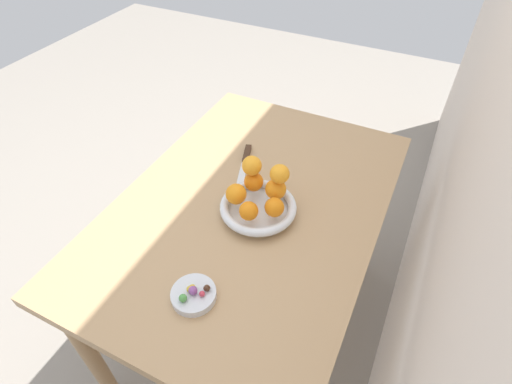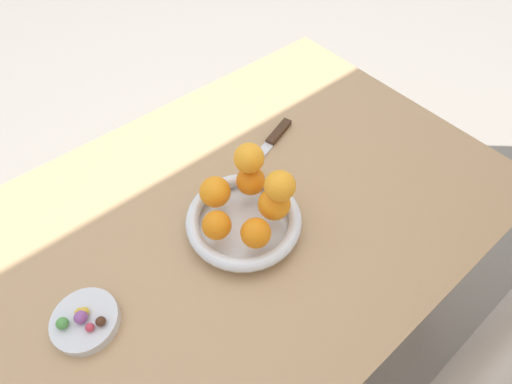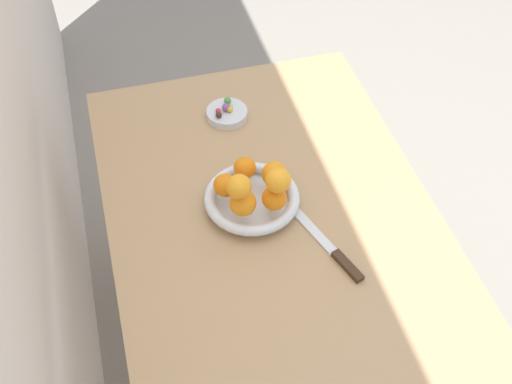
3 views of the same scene
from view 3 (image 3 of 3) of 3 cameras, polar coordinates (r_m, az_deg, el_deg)
The scene contains 20 objects.
ground_plane at distance 2.13m, azimuth 0.99°, elevation -14.73°, with size 6.00×6.00×0.00m, color gray.
dining_table at distance 1.58m, azimuth 1.30°, elevation -3.76°, with size 1.10×0.76×0.74m.
fruit_bowl at distance 1.50m, azimuth -0.37°, elevation -0.65°, with size 0.22×0.22×0.04m.
candy_dish at distance 1.74m, azimuth -2.59°, elevation 6.96°, with size 0.11×0.11×0.02m, color silver.
orange_0 at distance 1.47m, azimuth -2.76°, elevation 0.60°, with size 0.06×0.06×0.06m, color orange.
orange_1 at distance 1.43m, azimuth -1.18°, elevation -0.97°, with size 0.06×0.06×0.06m, color orange.
orange_2 at distance 1.44m, azimuth 1.57°, elevation -0.56°, with size 0.06×0.06×0.06m, color orange.
orange_3 at distance 1.49m, azimuth 1.66°, elevation 1.60°, with size 0.06×0.06×0.06m, color orange.
orange_4 at distance 1.51m, azimuth -1.00°, elevation 2.17°, with size 0.05×0.05×0.05m, color orange.
orange_5 at distance 1.40m, azimuth 1.97°, elevation 1.03°, with size 0.06×0.06×0.06m, color orange.
orange_6 at distance 1.38m, azimuth -1.52°, elevation 0.48°, with size 0.06×0.06×0.06m, color orange.
candy_ball_0 at distance 1.75m, azimuth -2.55°, elevation 8.12°, with size 0.02×0.02×0.02m, color #4C9947.
candy_ball_1 at distance 1.73m, azimuth -2.57°, elevation 7.48°, with size 0.02×0.02×0.02m, color #C6384C.
candy_ball_2 at distance 1.72m, azimuth -3.38°, elevation 7.23°, with size 0.01×0.01×0.01m, color #C6384C.
candy_ball_3 at distance 1.72m, azimuth -2.67°, elevation 7.53°, with size 0.02×0.02×0.02m, color #8C4C99.
candy_ball_4 at distance 1.72m, azimuth -2.37°, elevation 7.33°, with size 0.02×0.02×0.02m, color gold.
candy_ball_5 at distance 1.73m, azimuth -2.60°, elevation 7.41°, with size 0.01×0.01×0.01m, color #472819.
candy_ball_6 at distance 1.73m, azimuth -2.32°, elevation 7.49°, with size 0.02×0.02×0.02m, color gold.
candy_ball_7 at distance 1.71m, azimuth -3.34°, elevation 6.86°, with size 0.02×0.02×0.02m, color #472819.
knife at distance 1.44m, azimuth 6.59°, elevation -4.94°, with size 0.25×0.10×0.01m.
Camera 3 is at (-0.93, 0.29, 1.89)m, focal length 45.00 mm.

